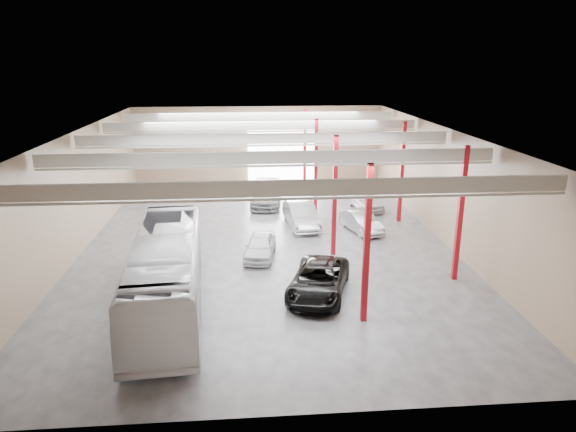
{
  "coord_description": "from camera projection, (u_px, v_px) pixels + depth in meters",
  "views": [
    {
      "loc": [
        -1.16,
        -29.85,
        11.0
      ],
      "look_at": [
        1.2,
        -1.3,
        2.2
      ],
      "focal_mm": 32.0,
      "sensor_mm": 36.0,
      "label": 1
    }
  ],
  "objects": [
    {
      "name": "car_right_far",
      "position": [
        365.0,
        200.0,
        39.02
      ],
      "size": [
        2.46,
        4.4,
        1.41
      ],
      "primitive_type": "imported",
      "rotation": [
        0.0,
        0.0,
        0.2
      ],
      "color": "silver",
      "rests_on": "ground"
    },
    {
      "name": "black_sedan",
      "position": [
        319.0,
        280.0,
        24.75
      ],
      "size": [
        4.04,
        5.99,
        1.53
      ],
      "primitive_type": "imported",
      "rotation": [
        0.0,
        0.0,
        -0.3
      ],
      "color": "black",
      "rests_on": "ground"
    },
    {
      "name": "depot_shell",
      "position": [
        268.0,
        164.0,
        30.76
      ],
      "size": [
        22.12,
        32.12,
        7.06
      ],
      "color": "#3F3F44",
      "rests_on": "ground"
    },
    {
      "name": "car_row_c",
      "position": [
        266.0,
        195.0,
        40.12
      ],
      "size": [
        2.8,
        5.79,
        1.62
      ],
      "primitive_type": "imported",
      "rotation": [
        0.0,
        0.0,
        -0.1
      ],
      "color": "slate",
      "rests_on": "ground"
    },
    {
      "name": "car_row_a",
      "position": [
        260.0,
        246.0,
        29.52
      ],
      "size": [
        2.21,
        4.21,
        1.36
      ],
      "primitive_type": "imported",
      "rotation": [
        0.0,
        0.0,
        -0.16
      ],
      "color": "silver",
      "rests_on": "ground"
    },
    {
      "name": "car_row_b",
      "position": [
        301.0,
        215.0,
        34.89
      ],
      "size": [
        2.28,
        5.2,
        1.66
      ],
      "primitive_type": "imported",
      "rotation": [
        0.0,
        0.0,
        0.1
      ],
      "color": "silver",
      "rests_on": "ground"
    },
    {
      "name": "coach_bus",
      "position": [
        167.0,
        272.0,
        23.27
      ],
      "size": [
        3.86,
        12.65,
        3.47
      ],
      "primitive_type": "imported",
      "rotation": [
        0.0,
        0.0,
        0.08
      ],
      "color": "silver",
      "rests_on": "ground"
    },
    {
      "name": "car_right_near",
      "position": [
        361.0,
        222.0,
        33.96
      ],
      "size": [
        2.5,
        4.32,
        1.35
      ],
      "primitive_type": "imported",
      "rotation": [
        0.0,
        0.0,
        0.28
      ],
      "color": "#ACACB1",
      "rests_on": "ground"
    }
  ]
}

